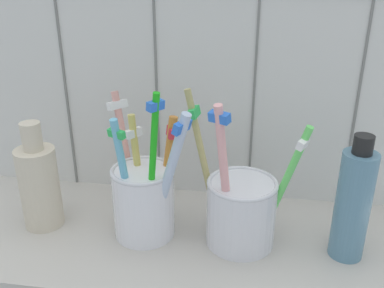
{
  "coord_description": "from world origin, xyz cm",
  "views": [
    {
      "loc": [
        6.62,
        -42.51,
        33.03
      ],
      "look_at": [
        0.0,
        0.25,
        14.15
      ],
      "focal_mm": 40.0,
      "sensor_mm": 36.0,
      "label": 1
    }
  ],
  "objects_px": {
    "toothbrush_cup_right": "(241,207)",
    "soap_bottle": "(353,204)",
    "ceramic_vase": "(39,184)",
    "toothbrush_cup_left": "(145,195)"
  },
  "relations": [
    {
      "from": "toothbrush_cup_right",
      "to": "soap_bottle",
      "type": "distance_m",
      "value": 0.12
    },
    {
      "from": "toothbrush_cup_right",
      "to": "ceramic_vase",
      "type": "relative_size",
      "value": 1.33
    },
    {
      "from": "ceramic_vase",
      "to": "soap_bottle",
      "type": "relative_size",
      "value": 0.93
    },
    {
      "from": "toothbrush_cup_left",
      "to": "toothbrush_cup_right",
      "type": "xyz_separation_m",
      "value": [
        0.11,
        -0.0,
        -0.01
      ]
    },
    {
      "from": "toothbrush_cup_left",
      "to": "soap_bottle",
      "type": "bearing_deg",
      "value": -1.92
    },
    {
      "from": "toothbrush_cup_left",
      "to": "toothbrush_cup_right",
      "type": "relative_size",
      "value": 1.03
    },
    {
      "from": "ceramic_vase",
      "to": "soap_bottle",
      "type": "bearing_deg",
      "value": -0.75
    },
    {
      "from": "soap_bottle",
      "to": "toothbrush_cup_right",
      "type": "bearing_deg",
      "value": 176.41
    },
    {
      "from": "toothbrush_cup_right",
      "to": "ceramic_vase",
      "type": "distance_m",
      "value": 0.25
    },
    {
      "from": "toothbrush_cup_right",
      "to": "ceramic_vase",
      "type": "xyz_separation_m",
      "value": [
        -0.25,
        -0.0,
        0.01
      ]
    }
  ]
}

